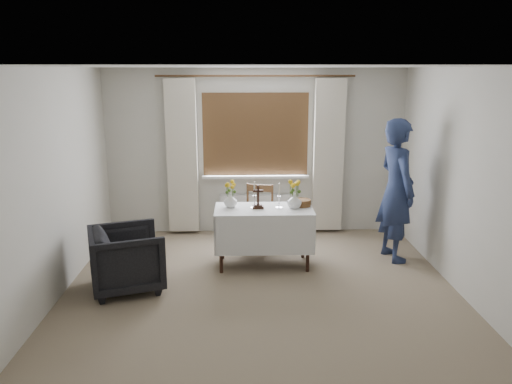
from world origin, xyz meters
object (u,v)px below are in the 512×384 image
wooden_chair (257,218)px  flower_vase_left (230,200)px  person (396,190)px  wooden_cross (258,197)px  flower_vase_right (294,201)px  armchair (127,259)px  altar_table (264,237)px

wooden_chair → flower_vase_left: size_ratio=5.05×
person → wooden_cross: (-1.82, -0.19, -0.03)m
person → wooden_cross: size_ratio=6.23×
wooden_chair → flower_vase_right: 0.85m
flower_vase_left → armchair: bearing=-147.8°
wooden_chair → armchair: (-1.53, -1.26, -0.09)m
person → flower_vase_right: person is taller
armchair → person: 3.50m
flower_vase_right → person: bearing=8.2°
flower_vase_right → altar_table: bearing=180.0°
wooden_cross → flower_vase_right: (0.46, -0.01, -0.06)m
person → wooden_cross: 1.83m
wooden_cross → person: bearing=6.3°
altar_table → person: (1.74, 0.20, 0.56)m
wooden_chair → person: size_ratio=0.48×
armchair → flower_vase_right: size_ratio=4.20×
flower_vase_right → wooden_chair: bearing=127.6°
wooden_chair → person: person is taller
wooden_chair → wooden_cross: 0.74m
wooden_chair → flower_vase_left: 0.74m
armchair → person: (3.34, 0.86, 0.57)m
person → flower_vase_left: (-2.17, -0.12, -0.09)m
wooden_chair → armchair: bearing=-125.1°
wooden_chair → altar_table: bearing=-67.9°
person → armchair: bearing=92.7°
person → flower_vase_left: bearing=81.5°
altar_table → wooden_cross: wooden_cross is taller
person → altar_table: bearing=84.7°
armchair → wooden_cross: wooden_cross is taller
armchair → person: size_ratio=0.43×
wooden_cross → armchair: bearing=-155.8°
wooden_chair → flower_vase_right: size_ratio=4.75×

